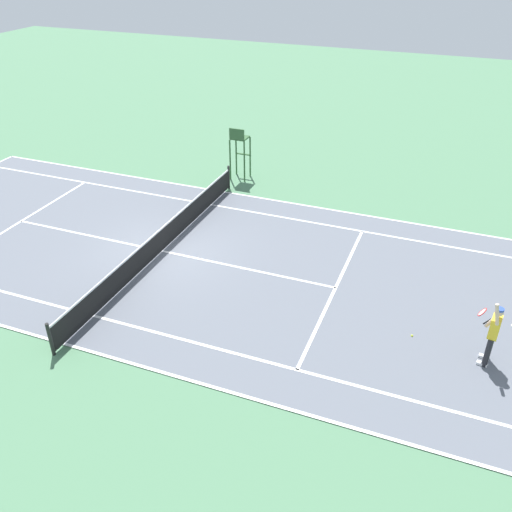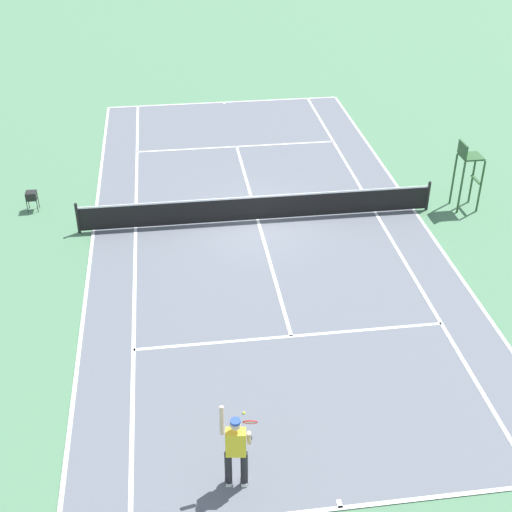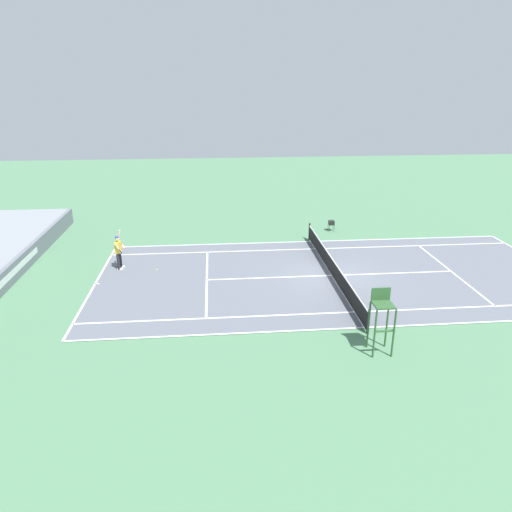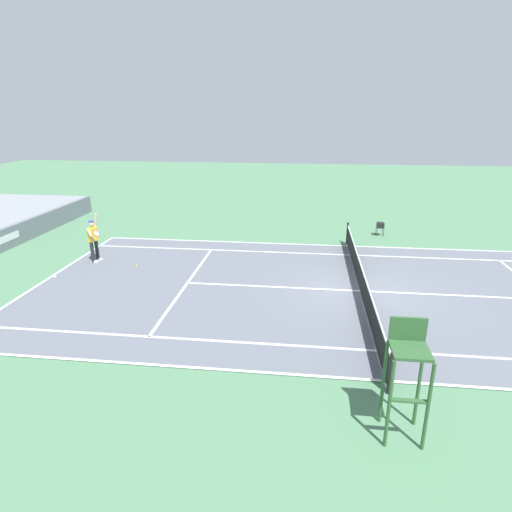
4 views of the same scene
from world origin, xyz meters
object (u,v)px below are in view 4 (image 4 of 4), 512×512
tennis_player (94,240)px  tennis_ball (136,266)px  umpire_chair (407,366)px  ball_hopper (380,225)px

tennis_player → tennis_ball: tennis_player is taller
umpire_chair → ball_hopper: size_ratio=3.49×
ball_hopper → tennis_player: bearing=113.9°
umpire_chair → ball_hopper: bearing=-7.0°
tennis_ball → ball_hopper: 12.45m
tennis_player → tennis_ball: size_ratio=30.63×
tennis_ball → ball_hopper: ball_hopper is taller
tennis_player → ball_hopper: tennis_player is taller
tennis_player → umpire_chair: 14.34m
tennis_player → tennis_ball: (-0.38, -1.97, -0.96)m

